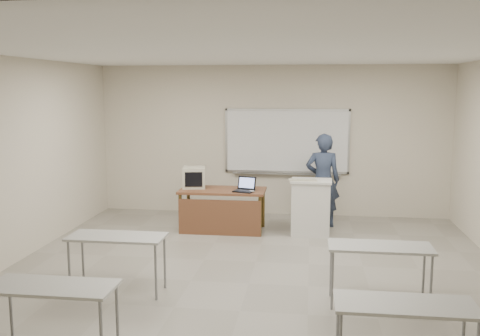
# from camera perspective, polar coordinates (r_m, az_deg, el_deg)

# --- Properties ---
(floor) EXTENTS (7.00, 8.00, 0.01)m
(floor) POSITION_cam_1_polar(r_m,az_deg,el_deg) (7.20, 0.95, -12.24)
(floor) COLOR gray
(floor) RESTS_ON ground
(whiteboard) EXTENTS (2.48, 0.10, 1.31)m
(whiteboard) POSITION_cam_1_polar(r_m,az_deg,el_deg) (10.72, 5.01, 2.78)
(whiteboard) COLOR white
(whiteboard) RESTS_ON floor
(student_desks) EXTENTS (4.40, 2.20, 0.73)m
(student_desks) POSITION_cam_1_polar(r_m,az_deg,el_deg) (5.71, -0.62, -10.68)
(student_desks) COLOR #A5A6A0
(student_desks) RESTS_ON floor
(instructor_desk) EXTENTS (1.53, 0.76, 0.75)m
(instructor_desk) POSITION_cam_1_polar(r_m,az_deg,el_deg) (9.52, -1.97, -3.55)
(instructor_desk) COLOR brown
(instructor_desk) RESTS_ON floor
(podium) EXTENTS (0.70, 0.51, 0.98)m
(podium) POSITION_cam_1_polar(r_m,az_deg,el_deg) (9.42, 7.58, -4.17)
(podium) COLOR silver
(podium) RESTS_ON floor
(crt_monitor) EXTENTS (0.41, 0.45, 0.39)m
(crt_monitor) POSITION_cam_1_polar(r_m,az_deg,el_deg) (9.78, -4.93, -1.01)
(crt_monitor) COLOR #B2AD96
(crt_monitor) RESTS_ON instructor_desk
(laptop) EXTENTS (0.34, 0.31, 0.25)m
(laptop) POSITION_cam_1_polar(r_m,az_deg,el_deg) (9.40, 0.42, -2.14)
(laptop) COLOR black
(laptop) RESTS_ON instructor_desk
(mouse) EXTENTS (0.12, 0.10, 0.04)m
(mouse) POSITION_cam_1_polar(r_m,az_deg,el_deg) (9.31, 1.27, -2.49)
(mouse) COLOR #909498
(mouse) RESTS_ON instructor_desk
(keyboard) EXTENTS (0.49, 0.19, 0.03)m
(keyboard) POSITION_cam_1_polar(r_m,az_deg,el_deg) (9.20, 6.70, -1.28)
(keyboard) COLOR #B2AD96
(keyboard) RESTS_ON podium
(presenter) EXTENTS (0.65, 0.44, 1.73)m
(presenter) POSITION_cam_1_polar(r_m,az_deg,el_deg) (9.97, 8.82, -1.29)
(presenter) COLOR black
(presenter) RESTS_ON floor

